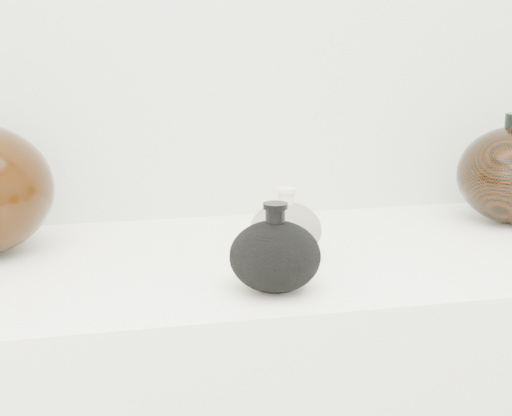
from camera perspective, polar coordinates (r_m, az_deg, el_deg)
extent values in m
cube|color=white|center=(1.09, 0.34, -4.49)|extent=(1.20, 0.50, 0.03)
ellipsoid|color=black|center=(0.93, 1.53, -3.88)|extent=(0.13, 0.13, 0.09)
cylinder|color=black|center=(0.91, 1.55, -0.67)|extent=(0.03, 0.03, 0.03)
cylinder|color=black|center=(0.91, 1.56, 0.18)|extent=(0.04, 0.04, 0.01)
ellipsoid|color=#B8AF93|center=(1.07, 2.39, -1.78)|extent=(0.11, 0.11, 0.08)
cylinder|color=beige|center=(1.05, 2.42, 0.75)|extent=(0.02, 0.02, 0.03)
cylinder|color=beige|center=(1.05, 2.43, 1.43)|extent=(0.03, 0.03, 0.01)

